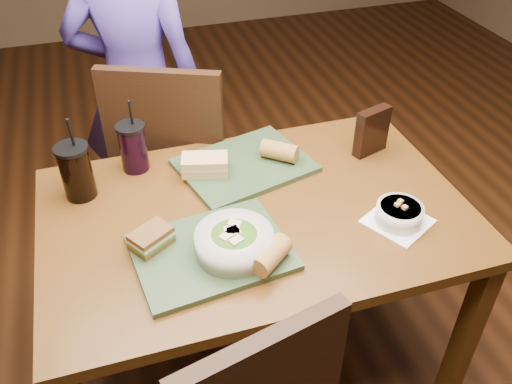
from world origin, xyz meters
TOP-DOWN VIEW (x-y plane):
  - ground at (0.00, 0.00)m, footprint 6.00×6.00m
  - dining_table at (0.00, 0.00)m, footprint 1.30×0.85m
  - chair_far at (-0.20, 0.60)m, footprint 0.58×0.60m
  - diner at (-0.24, 0.90)m, footprint 0.63×0.50m
  - tray_near at (-0.18, -0.15)m, footprint 0.45×0.36m
  - tray_far at (0.03, 0.23)m, footprint 0.49×0.42m
  - salad_bowl at (-0.12, -0.17)m, footprint 0.22×0.22m
  - soup_bowl at (0.39, -0.18)m, footprint 0.23×0.23m
  - sandwich_near at (-0.33, -0.08)m, footprint 0.14×0.12m
  - sandwich_far at (-0.11, 0.22)m, footprint 0.17×0.12m
  - baguette_near at (-0.04, -0.25)m, footprint 0.14×0.13m
  - baguette_far at (0.15, 0.22)m, footprint 0.13×0.13m
  - cup_cola at (-0.51, 0.24)m, footprint 0.10×0.10m
  - cup_berry at (-0.32, 0.33)m, footprint 0.10×0.10m
  - chip_bag at (0.48, 0.19)m, footprint 0.14×0.08m

SIDE VIEW (x-z plane):
  - ground at x=0.00m, z-range 0.00..0.00m
  - chair_far at x=-0.20m, z-range 0.06..1.08m
  - dining_table at x=0.00m, z-range 0.28..1.03m
  - tray_near at x=-0.18m, z-range 0.75..0.77m
  - tray_far at x=0.03m, z-range 0.75..0.77m
  - diner at x=-0.24m, z-range 0.00..1.52m
  - soup_bowl at x=0.39m, z-range 0.75..0.82m
  - sandwich_near at x=-0.33m, z-range 0.77..0.82m
  - sandwich_far at x=-0.11m, z-range 0.77..0.83m
  - baguette_far at x=0.15m, z-range 0.77..0.83m
  - baguette_near at x=-0.04m, z-range 0.77..0.83m
  - salad_bowl at x=-0.12m, z-range 0.77..0.84m
  - chip_bag at x=0.48m, z-range 0.75..0.92m
  - cup_berry at x=-0.32m, z-range 0.71..0.97m
  - cup_cola at x=-0.51m, z-range 0.70..0.98m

